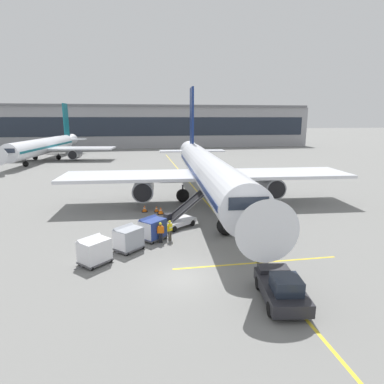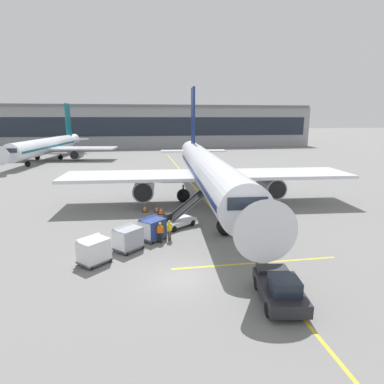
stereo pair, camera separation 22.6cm
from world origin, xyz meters
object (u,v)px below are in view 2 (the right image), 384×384
Objects in this scene: baggage_cart_third at (93,250)px; safety_cone_nose_mark at (145,208)px; ground_crew_by_carts at (160,231)px; distant_airplane at (46,146)px; belt_loader at (180,218)px; safety_cone_wingtip at (161,210)px; ground_crew_by_loader at (169,229)px; safety_cone_engine_keepout at (157,209)px; parked_airplane at (208,171)px; pushback_tug at (280,289)px; baggage_cart_lead at (152,228)px; baggage_cart_second at (128,238)px.

baggage_cart_third reaches higher than safety_cone_nose_mark.
ground_crew_by_carts is 0.04× the size of distant_airplane.
belt_loader reaches higher than safety_cone_nose_mark.
safety_cone_wingtip is 55.63m from distant_airplane.
safety_cone_engine_keepout is (-0.56, 8.76, -0.69)m from ground_crew_by_loader.
safety_cone_engine_keepout is 1.31m from safety_cone_nose_mark.
ground_crew_by_loader reaches higher than safety_cone_engine_keepout.
ground_crew_by_loader reaches higher than safety_cone_nose_mark.
pushback_tug is (-0.55, -21.72, -3.10)m from parked_airplane.
distant_airplane reaches higher than baggage_cart_third.
belt_loader is 2.89× the size of ground_crew_by_carts.
pushback_tug is at bearing -91.46° from parked_airplane.
belt_loader is 1.97× the size of baggage_cart_lead.
safety_cone_wingtip is (0.39, -0.90, 0.06)m from safety_cone_engine_keepout.
ground_crew_by_loader is 2.71× the size of safety_cone_engine_keepout.
distant_airplane reaches higher than baggage_cart_lead.
safety_cone_engine_keepout is (2.82, 10.25, -0.69)m from baggage_cart_second.
ground_crew_by_carts is (-6.46, -11.78, -2.92)m from parked_airplane.
ground_crew_by_loader and ground_crew_by_carts have the same top height.
baggage_cart_third reaches higher than pushback_tug.
ground_crew_by_carts is 8.30m from safety_cone_wingtip.
ground_crew_by_loader is at bearing 31.97° from baggage_cart_third.
belt_loader reaches higher than safety_cone_engine_keepout.
baggage_cart_third is at bearing -106.96° from safety_cone_nose_mark.
belt_loader reaches higher than baggage_cart_third.
parked_airplane is at bearing 61.14° from belt_loader.
parked_airplane is at bearing 22.95° from safety_cone_engine_keepout.
parked_airplane is 13.05m from ground_crew_by_loader.
belt_loader is (-4.37, -7.92, -3.06)m from parked_airplane.
safety_cone_nose_mark is (-7.50, -2.38, -3.57)m from parked_airplane.
baggage_cart_lead is 12.61m from pushback_tug.
ground_crew_by_loader is 2.26× the size of safety_cone_wingtip.
baggage_cart_lead is at bearing -95.93° from safety_cone_engine_keepout.
baggage_cart_third is at bearing -127.19° from parked_airplane.
ground_crew_by_loader is at bearing 116.32° from pushback_tug.
pushback_tug is 18.94m from safety_cone_wingtip.
ground_crew_by_loader is (-5.66, -11.39, -2.92)m from parked_airplane.
baggage_cart_second is 10.66m from safety_cone_engine_keepout.
baggage_cart_lead is at bearing -132.01° from belt_loader.
safety_cone_engine_keepout is (5.11, 12.29, -0.69)m from baggage_cart_third.
parked_airplane is 18.96m from baggage_cart_third.
baggage_cart_lead is at bearing 162.24° from ground_crew_by_loader.
baggage_cart_third is 12.67m from safety_cone_wingtip.
safety_cone_wingtip is at bearing 106.16° from pushback_tug.
ground_crew_by_carts is at bearing 120.74° from pushback_tug.
baggage_cart_second is at bearing -125.05° from parked_airplane.
safety_cone_engine_keepout is at bearing 106.53° from pushback_tug.
safety_cone_wingtip is 2.03m from safety_cone_nose_mark.
belt_loader is at bearing -71.66° from safety_cone_wingtip.
distant_airplane is at bearing 111.87° from ground_crew_by_carts.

